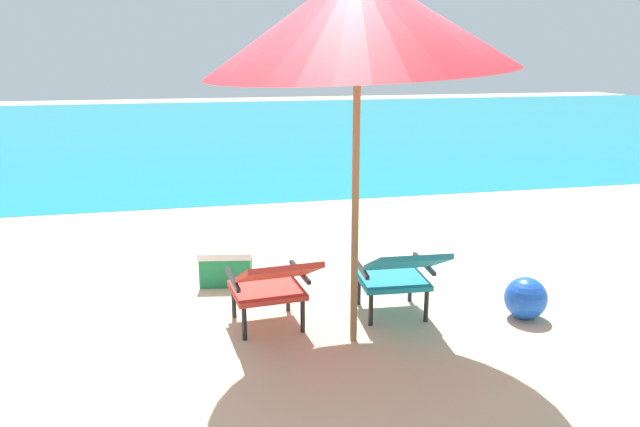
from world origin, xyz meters
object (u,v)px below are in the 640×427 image
(lounge_chair_left, at_px, (272,283))
(lounge_chair_right, at_px, (399,272))
(beach_ball, at_px, (526,298))
(beach_umbrella_center, at_px, (358,19))
(cooler_box, at_px, (226,265))

(lounge_chair_left, height_order, lounge_chair_right, same)
(lounge_chair_right, relative_size, beach_ball, 2.74)
(beach_umbrella_center, relative_size, beach_ball, 8.10)
(beach_ball, height_order, cooler_box, beach_ball)
(beach_umbrella_center, xyz_separation_m, cooler_box, (-0.80, 1.38, -2.07))
(lounge_chair_right, bearing_deg, lounge_chair_left, -179.73)
(lounge_chair_left, relative_size, lounge_chair_right, 1.01)
(cooler_box, bearing_deg, beach_umbrella_center, -59.70)
(cooler_box, bearing_deg, lounge_chair_left, -77.73)
(lounge_chair_left, height_order, beach_ball, lounge_chair_left)
(lounge_chair_left, relative_size, cooler_box, 1.77)
(lounge_chair_right, bearing_deg, cooler_box, 136.93)
(lounge_chair_left, bearing_deg, beach_ball, -4.41)
(cooler_box, bearing_deg, beach_ball, -30.30)
(beach_umbrella_center, distance_m, cooler_box, 2.61)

